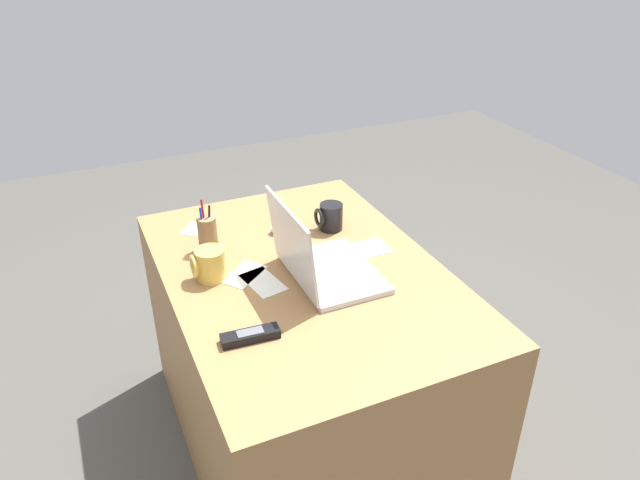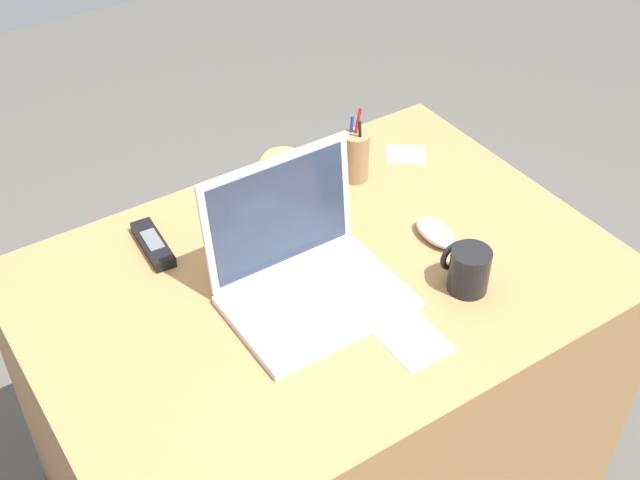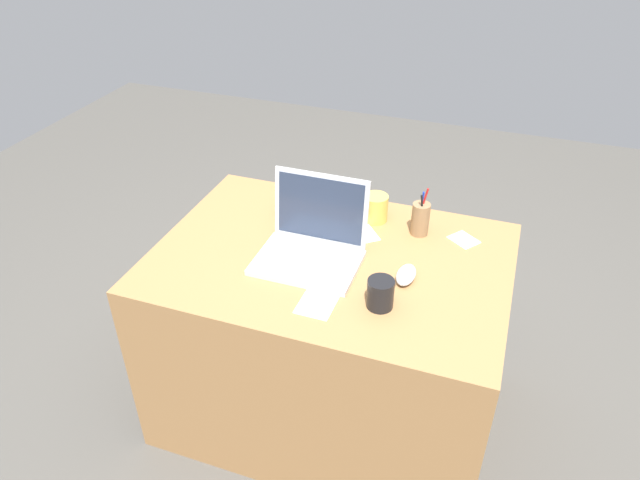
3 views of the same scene
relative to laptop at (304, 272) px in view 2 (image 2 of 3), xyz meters
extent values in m
cube|color=#9E7042|center=(0.06, 0.03, -0.42)|extent=(1.17, 0.82, 0.72)
cube|color=silver|center=(0.00, -0.05, -0.04)|extent=(0.33, 0.24, 0.02)
cube|color=silver|center=(0.00, -0.02, -0.03)|extent=(0.27, 0.12, 0.00)
cube|color=silver|center=(0.00, -0.12, -0.03)|extent=(0.09, 0.05, 0.00)
cube|color=silver|center=(0.00, 0.09, 0.09)|extent=(0.32, 0.04, 0.24)
cube|color=#283347|center=(0.00, 0.08, 0.09)|extent=(0.29, 0.03, 0.21)
ellipsoid|color=silver|center=(0.32, -0.01, -0.04)|extent=(0.06, 0.11, 0.03)
cylinder|color=#E0BC4C|center=(0.14, 0.30, 0.00)|extent=(0.09, 0.09, 0.10)
torus|color=#E0BC4C|center=(0.14, 0.35, 0.00)|extent=(0.07, 0.01, 0.07)
cylinder|color=black|center=(0.27, -0.17, -0.01)|extent=(0.08, 0.08, 0.09)
torus|color=black|center=(0.27, -0.12, 0.00)|extent=(0.07, 0.01, 0.07)
cube|color=black|center=(-0.19, 0.28, -0.04)|extent=(0.06, 0.16, 0.02)
cube|color=#595B60|center=(-0.19, 0.28, -0.03)|extent=(0.04, 0.07, 0.00)
cylinder|color=olive|center=(0.30, 0.26, 0.01)|extent=(0.06, 0.06, 0.12)
cylinder|color=#1933B2|center=(0.30, 0.28, 0.04)|extent=(0.01, 0.01, 0.13)
cylinder|color=black|center=(0.31, 0.25, 0.04)|extent=(0.02, 0.02, 0.14)
cylinder|color=red|center=(0.30, 0.27, 0.05)|extent=(0.04, 0.01, 0.15)
cube|color=white|center=(0.05, 0.17, -0.05)|extent=(0.17, 0.12, 0.00)
cube|color=white|center=(0.10, -0.22, -0.05)|extent=(0.11, 0.12, 0.00)
cube|color=white|center=(0.11, 0.20, -0.05)|extent=(0.16, 0.16, 0.00)
cube|color=white|center=(0.46, 0.27, -0.05)|extent=(0.12, 0.12, 0.00)
camera|label=1|loc=(-1.39, 0.63, 0.94)|focal=33.81mm
camera|label=2|loc=(-0.63, -1.01, 1.07)|focal=46.78mm
camera|label=3|loc=(0.55, -1.48, 1.08)|focal=33.04mm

